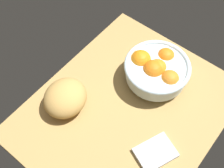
% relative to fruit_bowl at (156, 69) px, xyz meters
% --- Properties ---
extents(ground_plane, '(0.70, 0.57, 0.03)m').
position_rel_fruit_bowl_xyz_m(ground_plane, '(0.16, -0.00, -0.08)').
color(ground_plane, '#AB874C').
extents(fruit_bowl, '(0.23, 0.23, 0.11)m').
position_rel_fruit_bowl_xyz_m(fruit_bowl, '(0.00, 0.00, 0.00)').
color(fruit_bowl, silver).
rests_on(fruit_bowl, ground).
extents(bread_loaf, '(0.17, 0.16, 0.09)m').
position_rel_fruit_bowl_xyz_m(bread_loaf, '(0.27, -0.17, -0.01)').
color(bread_loaf, tan).
rests_on(bread_loaf, ground).
extents(napkin_folded, '(0.14, 0.13, 0.01)m').
position_rel_fruit_bowl_xyz_m(napkin_folded, '(0.23, 0.16, -0.05)').
color(napkin_folded, silver).
rests_on(napkin_folded, ground).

